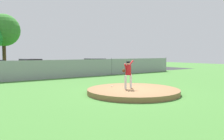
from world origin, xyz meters
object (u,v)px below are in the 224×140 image
baseball (112,86)px  parked_car_charcoal (95,65)px  pitcher_youth (128,72)px  parked_car_red (30,67)px

baseball → parked_car_charcoal: parked_car_charcoal is taller
baseball → pitcher_youth: bearing=-74.3°
baseball → parked_car_red: size_ratio=0.02×
pitcher_youth → parked_car_charcoal: pitcher_youth is taller
pitcher_youth → baseball: 1.49m
parked_car_charcoal → parked_car_red: 7.64m
parked_car_charcoal → parked_car_red: (-7.62, 0.59, 0.03)m
parked_car_charcoal → baseball: bearing=-117.6°
parked_car_charcoal → parked_car_red: bearing=175.6°
pitcher_youth → parked_car_charcoal: bearing=65.4°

